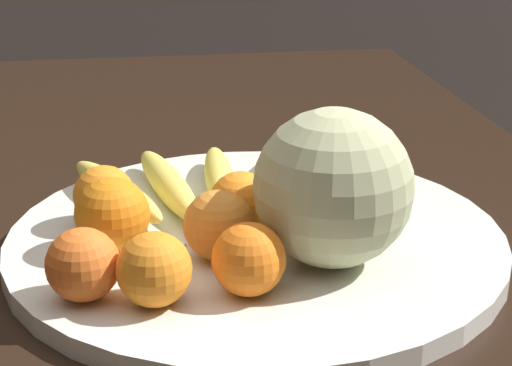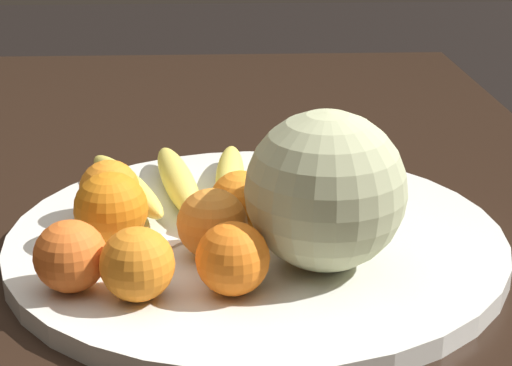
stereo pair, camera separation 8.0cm
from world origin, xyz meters
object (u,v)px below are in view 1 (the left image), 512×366
Objects in this scene: melon at (333,188)px; produce_tag at (148,259)px; kitchen_table at (201,300)px; banana_bunch at (198,183)px; orange_side_extra at (104,196)px; orange_back_right at (154,269)px; orange_front_left at (219,225)px; orange_mid_center at (249,259)px; orange_top_small at (241,202)px; orange_back_left at (83,265)px; fruit_bowl at (256,239)px; orange_front_right at (112,215)px.

produce_tag is at bearing 81.13° from melon.
banana_bunch reaches higher than kitchen_table.
orange_back_right is at bearing -166.15° from orange_side_extra.
orange_front_left is 1.04× the size of orange_mid_center.
orange_back_right is 1.02× the size of orange_top_small.
orange_back_left is 0.06m from orange_back_right.
orange_back_left is 0.18m from orange_top_small.
orange_mid_center is (-0.20, -0.02, 0.14)m from kitchen_table.
orange_side_extra is (0.16, 0.12, -0.00)m from orange_mid_center.
orange_side_extra reaches higher than produce_tag.
fruit_bowl is 1.82× the size of banana_bunch.
banana_bunch is 4.12× the size of orange_front_left.
banana_bunch is 3.28× the size of produce_tag.
produce_tag is (-0.05, 0.09, -0.03)m from orange_top_small.
orange_back_right reaches higher than fruit_bowl.
orange_back_left reaches higher than fruit_bowl.
orange_front_right is 1.14× the size of orange_top_small.
produce_tag is (0.08, 0.00, -0.03)m from orange_back_right.
orange_front_left is 0.80× the size of produce_tag.
orange_front_right reaches higher than banana_bunch.
fruit_bowl is 5.97× the size of produce_tag.
banana_bunch is at bearing 18.82° from orange_top_small.
banana_bunch is at bearing -28.52° from orange_back_left.
banana_bunch is 0.22m from orange_mid_center.
orange_mid_center is (-0.12, 0.02, 0.04)m from fruit_bowl.
orange_back_left reaches higher than produce_tag.
melon is 0.11m from orange_front_left.
orange_back_right is (-0.08, 0.06, -0.00)m from orange_front_left.
kitchen_table is 26.41× the size of orange_side_extra.
orange_front_left is 0.14m from orange_side_extra.
orange_mid_center is at bearing -179.14° from banana_bunch.
melon is at bearing -136.79° from orange_top_small.
orange_front_left is at bearing 13.57° from orange_mid_center.
orange_front_right is (-0.10, 0.09, 0.15)m from kitchen_table.
fruit_bowl is at bearing -11.57° from orange_mid_center.
orange_back_right is at bearing 146.03° from orange_top_small.
orange_front_right is 0.12m from orange_top_small.
melon is 0.20m from orange_front_right.
orange_side_extra is at bearing 74.61° from fruit_bowl.
kitchen_table is 24.95× the size of orange_front_left.
orange_back_right is 0.17m from orange_side_extra.
melon is 2.33× the size of orange_top_small.
fruit_bowl is 0.14m from orange_front_right.
orange_side_extra is (0.11, 0.20, -0.04)m from melon.
kitchen_table is at bearing -42.07° from orange_front_right.
kitchen_table is at bearing -68.34° from orange_side_extra.
orange_back_left is at bearing 124.64° from fruit_bowl.
orange_front_right reaches higher than orange_back_right.
melon is 0.22m from orange_back_left.
orange_back_right is 0.77× the size of produce_tag.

